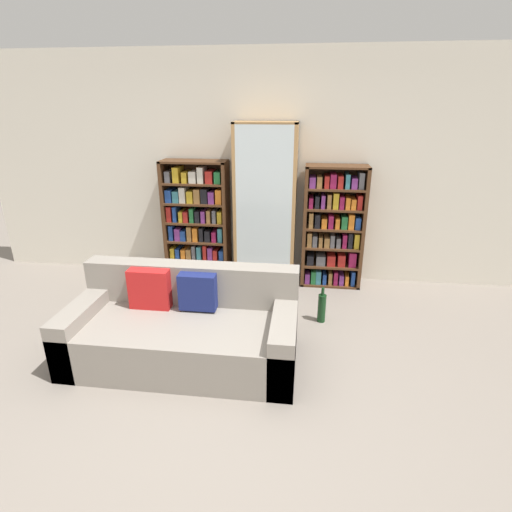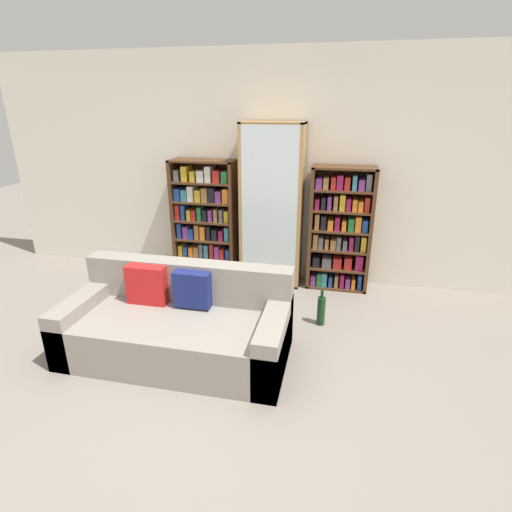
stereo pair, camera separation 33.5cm
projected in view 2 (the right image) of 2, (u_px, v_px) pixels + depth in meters
ground_plane at (197, 403)px, 2.99m from camera, size 16.00×16.00×0.00m
wall_back at (264, 170)px, 4.81m from camera, size 6.92×0.06×2.70m
couch at (178, 326)px, 3.51m from camera, size 1.93×0.90×0.77m
bookshelf_left at (205, 221)px, 4.99m from camera, size 0.79×0.32×1.48m
display_cabinet at (272, 207)px, 4.72m from camera, size 0.72×0.36×1.92m
bookshelf_right at (340, 230)px, 4.66m from camera, size 0.71×0.32×1.45m
wine_bottle at (321, 310)px, 4.01m from camera, size 0.08×0.08×0.38m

